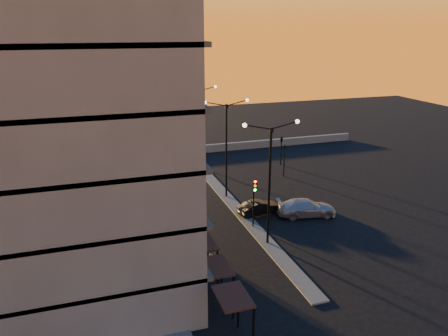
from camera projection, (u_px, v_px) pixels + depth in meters
ground at (267, 244)px, 33.25m from camera, size 120.00×120.00×0.00m
sidewalk_west at (122, 240)px, 33.77m from camera, size 5.00×40.00×0.12m
median at (226, 197)px, 42.28m from camera, size 1.20×36.00×0.12m
parapet at (203, 149)px, 57.21m from camera, size 44.00×0.50×1.00m
building at (53, 96)px, 25.49m from camera, size 14.35×17.08×25.00m
streetlamp_near at (270, 174)px, 31.53m from camera, size 4.32×0.32×9.51m
streetlamp_mid at (226, 141)px, 40.58m from camera, size 4.32×0.32×9.51m
streetlamp_far at (199, 121)px, 49.63m from camera, size 4.32×0.32×9.51m
traffic_light_main at (254, 195)px, 34.96m from camera, size 0.28×0.44×4.25m
signal_east_a at (284, 160)px, 47.68m from camera, size 0.13×0.16×3.60m
signal_east_b at (282, 140)px, 51.38m from camera, size 0.42×1.99×3.60m
car_hatchback at (189, 259)px, 29.80m from camera, size 3.87×2.12×1.25m
car_sedan at (259, 208)px, 38.31m from camera, size 3.99×1.92×1.26m
car_wagon at (306, 208)px, 38.01m from camera, size 5.41×3.06×1.48m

